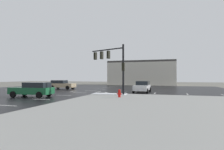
# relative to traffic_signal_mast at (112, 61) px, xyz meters

# --- Properties ---
(ground_plane) EXTENTS (120.00, 120.00, 0.00)m
(ground_plane) POSITION_rel_traffic_signal_mast_xyz_m (-5.30, 3.91, -4.12)
(ground_plane) COLOR slate
(road_asphalt) EXTENTS (44.00, 44.00, 0.02)m
(road_asphalt) POSITION_rel_traffic_signal_mast_xyz_m (-5.30, 3.91, -4.11)
(road_asphalt) COLOR black
(road_asphalt) RESTS_ON ground_plane
(sidewalk_corner) EXTENTS (18.00, 18.00, 0.14)m
(sidewalk_corner) POSITION_rel_traffic_signal_mast_xyz_m (6.70, -8.09, -4.05)
(sidewalk_corner) COLOR #9E9E99
(sidewalk_corner) RESTS_ON ground_plane
(snow_strip_curbside) EXTENTS (4.00, 1.60, 0.06)m
(snow_strip_curbside) POSITION_rel_traffic_signal_mast_xyz_m (-0.30, -0.09, -3.95)
(snow_strip_curbside) COLOR white
(snow_strip_curbside) RESTS_ON sidewalk_corner
(lane_markings) EXTENTS (36.15, 36.15, 0.01)m
(lane_markings) POSITION_rel_traffic_signal_mast_xyz_m (-4.09, 2.53, -4.10)
(lane_markings) COLOR silver
(lane_markings) RESTS_ON road_asphalt
(traffic_signal_mast) EXTENTS (4.69, 2.03, 5.77)m
(traffic_signal_mast) POSITION_rel_traffic_signal_mast_xyz_m (0.00, 0.00, 0.00)
(traffic_signal_mast) COLOR black
(traffic_signal_mast) RESTS_ON sidewalk_corner
(fire_hydrant) EXTENTS (0.48, 0.26, 0.79)m
(fire_hydrant) POSITION_rel_traffic_signal_mast_xyz_m (1.71, -3.10, -3.58)
(fire_hydrant) COLOR red
(fire_hydrant) RESTS_ON sidewalk_corner
(strip_building_background) EXTENTS (18.19, 8.00, 6.66)m
(strip_building_background) POSITION_rel_traffic_signal_mast_xyz_m (-0.70, 31.49, -0.79)
(strip_building_background) COLOR beige
(strip_building_background) RESTS_ON ground_plane
(sedan_white) EXTENTS (2.10, 4.57, 1.58)m
(sedan_white) POSITION_rel_traffic_signal_mast_xyz_m (2.94, 4.96, -3.27)
(sedan_white) COLOR white
(sedan_white) RESTS_ON road_asphalt
(sedan_tan) EXTENTS (4.56, 2.07, 1.58)m
(sedan_tan) POSITION_rel_traffic_signal_mast_xyz_m (-11.88, 8.01, -3.27)
(sedan_tan) COLOR tan
(sedan_tan) RESTS_ON road_asphalt
(sedan_green) EXTENTS (4.65, 2.34, 1.58)m
(sedan_green) POSITION_rel_traffic_signal_mast_xyz_m (-7.56, -4.49, -3.27)
(sedan_green) COLOR #195933
(sedan_green) RESTS_ON road_asphalt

